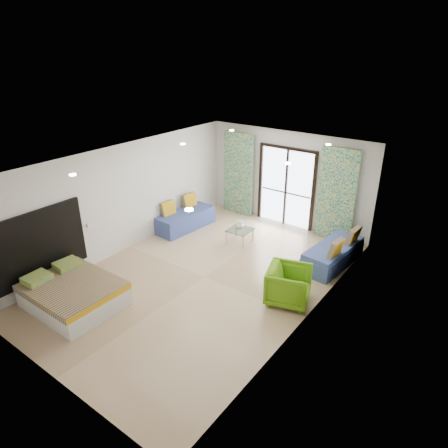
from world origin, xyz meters
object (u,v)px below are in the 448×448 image
Objects in this scene: bed at (73,294)px; coffee_table at (240,231)px; daybed_right at (334,254)px; armchair at (289,283)px; daybed_left at (185,219)px.

bed is 2.68× the size of coffee_table.
daybed_right reaches higher than armchair.
bed is 0.99× the size of daybed_left.
daybed_right is at bearing 8.86° from coffee_table.
coffee_table is at bearing 37.90° from armchair.
daybed_left is 2.71× the size of coffee_table.
coffee_table is 2.78m from armchair.
daybed_left is (-0.64, 4.12, 0.01)m from bed.
bed is 4.36m from armchair.
daybed_right is 2.47m from coffee_table.
bed is 0.96× the size of daybed_right.
daybed_left is at bearing 98.84° from bed.
coffee_table is at bearing 9.50° from daybed_left.
coffee_table is (1.15, 4.26, 0.08)m from bed.
daybed_right is at bearing -21.94° from armchair.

